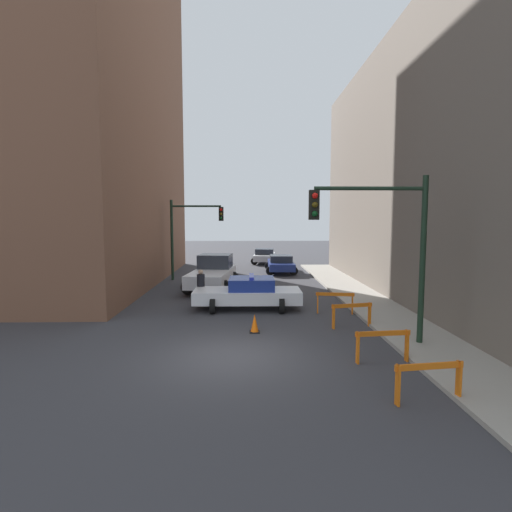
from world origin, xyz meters
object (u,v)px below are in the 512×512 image
barrier_mid (383,341)px  traffic_cone (255,324)px  barrier_back (352,311)px  police_car (248,293)px  pedestrian_crossing (201,287)px  parked_car_near (281,264)px  barrier_corner (335,299)px  parked_car_mid (265,256)px  barrier_front (429,376)px  traffic_light_far (189,228)px  traffic_light_near (386,234)px  white_truck (213,273)px

barrier_mid → traffic_cone: size_ratio=2.43×
barrier_back → traffic_cone: size_ratio=2.40×
police_car → pedestrian_crossing: bearing=68.6°
parked_car_near → barrier_corner: (1.20, -12.82, -0.06)m
parked_car_mid → traffic_cone: size_ratio=6.77×
parked_car_near → pedestrian_crossing: pedestrian_crossing is taller
barrier_front → pedestrian_crossing: bearing=121.2°
traffic_light_far → barrier_back: size_ratio=3.30×
traffic_light_near → white_truck: bearing=120.6°
white_truck → barrier_mid: white_truck is taller
barrier_front → barrier_back: size_ratio=1.01×
parked_car_near → traffic_cone: parked_car_near is taller
parked_car_mid → barrier_mid: (2.18, -24.93, -0.06)m
traffic_light_near → traffic_light_far: 15.99m
traffic_light_far → barrier_mid: size_ratio=3.26×
white_truck → barrier_corner: white_truck is taller
white_truck → traffic_light_far: bearing=124.9°
white_truck → pedestrian_crossing: size_ratio=3.36×
parked_car_mid → barrier_front: 27.50m
barrier_corner → traffic_cone: bearing=-141.8°
barrier_corner → traffic_light_near: bearing=-82.7°
traffic_light_near → parked_car_mid: traffic_light_near is taller
traffic_light_far → police_car: bearing=-65.9°
barrier_front → barrier_back: same height
barrier_mid → barrier_back: same height
police_car → parked_car_near: size_ratio=1.09×
traffic_light_near → barrier_front: (-0.33, -3.88, -2.91)m
traffic_light_far → barrier_mid: 17.22m
police_car → barrier_back: size_ratio=2.99×
barrier_mid → white_truck: bearing=115.6°
traffic_light_near → pedestrian_crossing: traffic_light_near is taller
parked_car_mid → barrier_front: size_ratio=2.79×
parked_car_near → pedestrian_crossing: (-4.65, -11.00, 0.19)m
pedestrian_crossing → traffic_light_near: bearing=-50.9°
barrier_mid → barrier_corner: (-0.06, 5.74, 0.00)m
white_truck → barrier_front: (5.89, -14.41, -0.29)m
police_car → parked_car_mid: 18.32m
white_truck → pedestrian_crossing: (-0.18, -4.38, -0.04)m
parked_car_mid → pedestrian_crossing: 17.77m
parked_car_mid → parked_car_near: bearing=-76.7°
traffic_light_near → barrier_front: traffic_light_near is taller
parked_car_mid → barrier_back: size_ratio=2.82×
white_truck → parked_car_near: size_ratio=1.29×
traffic_light_far → barrier_mid: traffic_light_far is taller
traffic_light_far → parked_car_mid: bearing=61.1°
white_truck → barrier_back: bearing=-49.1°
white_truck → barrier_corner: size_ratio=3.51×
traffic_cone → police_car: bearing=93.2°
pedestrian_crossing → barrier_back: size_ratio=1.05×
parked_car_mid → traffic_cone: 21.94m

